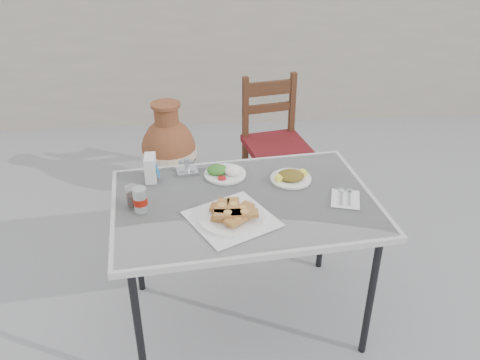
{
  "coord_description": "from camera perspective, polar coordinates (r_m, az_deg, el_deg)",
  "views": [
    {
      "loc": [
        -0.12,
        -1.94,
        1.87
      ],
      "look_at": [
        0.04,
        -0.03,
        0.77
      ],
      "focal_mm": 38.0,
      "sensor_mm": 36.0,
      "label": 1
    }
  ],
  "objects": [
    {
      "name": "cola_glass",
      "position": [
        2.2,
        -11.9,
        -1.91
      ],
      "size": [
        0.06,
        0.06,
        0.09
      ],
      "color": "white",
      "rests_on": "cafe_table"
    },
    {
      "name": "napkin_holder",
      "position": [
        2.37,
        -10.01,
        1.33
      ],
      "size": [
        0.06,
        0.1,
        0.12
      ],
      "rotation": [
        0.0,
        0.0,
        0.02
      ],
      "color": "silver",
      "rests_on": "cafe_table"
    },
    {
      "name": "cutlery_napkin",
      "position": [
        2.27,
        11.71,
        -1.9
      ],
      "size": [
        0.16,
        0.18,
        0.01
      ],
      "rotation": [
        0.0,
        0.0,
        -0.28
      ],
      "color": "silver",
      "rests_on": "cafe_table"
    },
    {
      "name": "salad_rice_plate",
      "position": [
        2.39,
        -1.74,
        0.93
      ],
      "size": [
        0.2,
        0.2,
        0.05
      ],
      "color": "white",
      "rests_on": "cafe_table"
    },
    {
      "name": "terracotta_urn",
      "position": [
        3.51,
        -7.97,
        3.13
      ],
      "size": [
        0.38,
        0.38,
        0.66
      ],
      "color": "brown",
      "rests_on": "ground"
    },
    {
      "name": "ground",
      "position": [
        2.7,
        -0.84,
        -14.01
      ],
      "size": [
        80.0,
        80.0,
        0.0
      ],
      "primitive_type": "plane",
      "color": "slate",
      "rests_on": "ground"
    },
    {
      "name": "cafe_table",
      "position": [
        2.24,
        0.52,
        -3.3
      ],
      "size": [
        1.22,
        0.89,
        0.7
      ],
      "rotation": [
        0.0,
        0.0,
        0.11
      ],
      "color": "black",
      "rests_on": "ground"
    },
    {
      "name": "salad_chopped_plate",
      "position": [
        2.37,
        5.74,
        0.37
      ],
      "size": [
        0.19,
        0.19,
        0.04
      ],
      "color": "white",
      "rests_on": "cafe_table"
    },
    {
      "name": "soda_can",
      "position": [
        2.15,
        -11.13,
        -2.2
      ],
      "size": [
        0.06,
        0.06,
        0.11
      ],
      "color": "silver",
      "rests_on": "cafe_table"
    },
    {
      "name": "pide_plate",
      "position": [
        2.07,
        -0.95,
        -3.76
      ],
      "size": [
        0.43,
        0.43,
        0.06
      ],
      "rotation": [
        0.0,
        0.0,
        0.48
      ],
      "color": "silver",
      "rests_on": "cafe_table"
    },
    {
      "name": "condiment_caddy",
      "position": [
        2.43,
        -5.98,
        1.36
      ],
      "size": [
        0.11,
        0.09,
        0.07
      ],
      "rotation": [
        0.0,
        0.0,
        0.14
      ],
      "color": "silver",
      "rests_on": "cafe_table"
    },
    {
      "name": "back_wall",
      "position": [
        4.62,
        -3.16,
        13.84
      ],
      "size": [
        6.0,
        0.25,
        1.2
      ],
      "primitive_type": "cube",
      "color": "#A99E8D",
      "rests_on": "ground"
    },
    {
      "name": "chair",
      "position": [
        3.33,
        3.89,
        4.32
      ],
      "size": [
        0.44,
        0.44,
        0.85
      ],
      "rotation": [
        0.0,
        0.0,
        0.2
      ],
      "color": "#36220E",
      "rests_on": "ground"
    }
  ]
}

